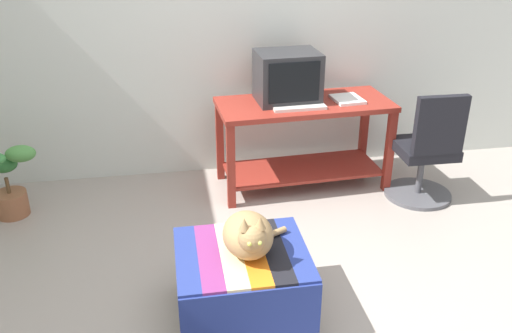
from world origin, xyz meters
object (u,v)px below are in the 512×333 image
(desk, at_px, (303,129))
(ottoman_with_blanket, at_px, (243,283))
(tv_monitor, at_px, (287,77))
(cat, at_px, (249,235))
(potted_plant, at_px, (6,180))
(keyboard, at_px, (299,107))
(office_chair, at_px, (427,154))
(book, at_px, (347,99))

(desk, relative_size, ottoman_with_blanket, 1.94)
(tv_monitor, height_order, cat, tv_monitor)
(tv_monitor, relative_size, potted_plant, 0.89)
(desk, xyz_separation_m, keyboard, (-0.08, -0.14, 0.24))
(keyboard, relative_size, ottoman_with_blanket, 0.56)
(tv_monitor, height_order, keyboard, tv_monitor)
(desk, distance_m, tv_monitor, 0.44)
(tv_monitor, distance_m, potted_plant, 2.21)
(ottoman_with_blanket, relative_size, potted_plant, 1.29)
(keyboard, bearing_deg, potted_plant, 178.16)
(desk, bearing_deg, potted_plant, 179.90)
(potted_plant, bearing_deg, office_chair, -5.45)
(desk, bearing_deg, book, -7.42)
(desk, height_order, cat, desk)
(ottoman_with_blanket, distance_m, cat, 0.32)
(book, height_order, ottoman_with_blanket, book)
(ottoman_with_blanket, bearing_deg, desk, 64.40)
(ottoman_with_blanket, xyz_separation_m, cat, (0.03, -0.02, 0.32))
(tv_monitor, distance_m, keyboard, 0.26)
(ottoman_with_blanket, bearing_deg, book, 54.36)
(desk, distance_m, cat, 1.66)
(keyboard, xyz_separation_m, office_chair, (0.94, -0.28, -0.34))
(tv_monitor, distance_m, book, 0.51)
(keyboard, distance_m, book, 0.43)
(cat, height_order, office_chair, office_chair)
(keyboard, height_order, office_chair, office_chair)
(desk, bearing_deg, keyboard, -123.57)
(desk, xyz_separation_m, cat, (-0.68, -1.51, 0.04))
(tv_monitor, bearing_deg, keyboard, -77.85)
(keyboard, bearing_deg, cat, -115.06)
(book, bearing_deg, ottoman_with_blanket, -131.08)
(ottoman_with_blanket, bearing_deg, cat, -28.42)
(book, relative_size, potted_plant, 0.46)
(tv_monitor, xyz_separation_m, ottoman_with_blanket, (-0.58, -1.54, -0.70))
(keyboard, relative_size, potted_plant, 0.72)
(book, height_order, potted_plant, book)
(tv_monitor, distance_m, cat, 1.70)
(book, bearing_deg, keyboard, -170.58)
(book, bearing_deg, potted_plant, 176.68)
(tv_monitor, height_order, ottoman_with_blanket, tv_monitor)
(book, xyz_separation_m, potted_plant, (-2.59, -0.10, -0.44))
(potted_plant, relative_size, office_chair, 0.62)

